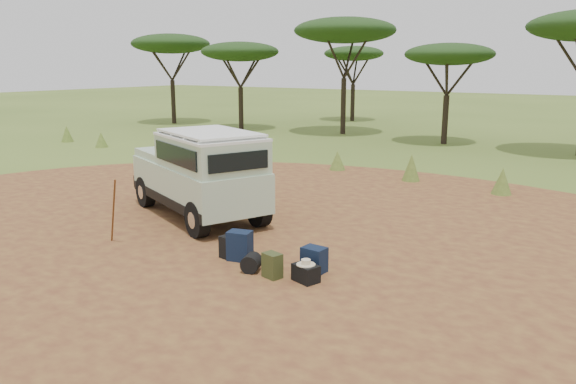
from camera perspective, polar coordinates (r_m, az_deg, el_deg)
The scene contains 13 objects.
ground at distance 11.64m, azimuth -3.78°, elevation -6.21°, with size 140.00×140.00×0.00m, color #526A25.
dirt_clearing at distance 11.64m, azimuth -3.78°, elevation -6.19°, with size 23.00×23.00×0.01m, color olive.
grass_fringe at distance 18.91m, azimuth 12.59°, elevation 2.20°, with size 36.60×1.60×0.90m.
acacia_treeline at distance 29.17m, azimuth 22.44°, elevation 14.02°, with size 46.70×13.20×6.26m.
safari_vehicle at distance 14.20m, azimuth -8.91°, elevation 1.70°, with size 4.92×3.46×2.25m.
walking_staff at distance 12.51m, azimuth -17.32°, elevation -1.86°, with size 0.04×0.04×1.59m, color brown.
backpack_black at distance 11.30m, azimuth -6.05°, elevation -5.63°, with size 0.33×0.25×0.46m, color black.
backpack_navy at distance 11.15m, azimuth -4.92°, elevation -5.47°, with size 0.46×0.33×0.60m, color #121F39.
backpack_olive at distance 10.25m, azimuth -1.60°, elevation -7.48°, with size 0.34×0.24×0.47m, color #39421E.
duffel_navy at distance 10.53m, azimuth 2.67°, elevation -6.89°, with size 0.43×0.32×0.48m, color #121F39.
hard_case at distance 10.10m, azimuth 1.82°, elevation -8.25°, with size 0.45×0.32×0.32m, color black.
stuff_sack at distance 10.58m, azimuth -3.74°, elevation -7.20°, with size 0.34×0.34×0.34m, color black.
safari_hat at distance 10.03m, azimuth 1.83°, elevation -7.20°, with size 0.34×0.34×0.10m.
Camera 1 is at (6.70, -8.73, 3.79)m, focal length 35.00 mm.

